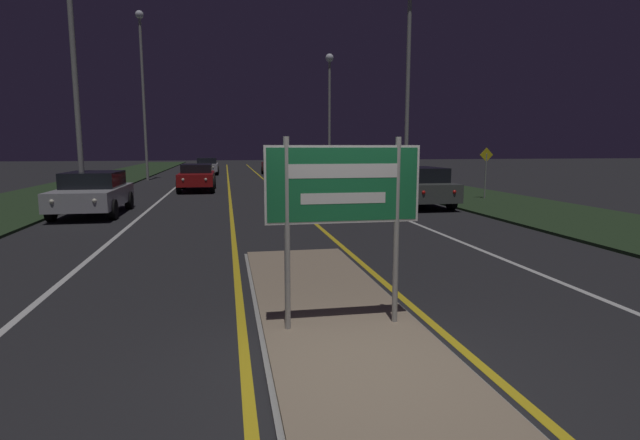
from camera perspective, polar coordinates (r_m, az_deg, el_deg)
The scene contains 22 objects.
ground_plane at distance 5.29m, azimuth 5.83°, elevation -17.52°, with size 160.00×160.00×0.00m, color #232326.
median_island at distance 6.39m, azimuth 2.55°, elevation -12.36°, with size 2.08×9.29×0.10m.
verge_left at distance 25.96m, azimuth -28.89°, elevation 2.37°, with size 5.00×100.00×0.08m.
verge_right at distance 26.95m, azimuth 13.20°, elevation 3.38°, with size 5.00×100.00×0.08m.
centre_line_yellow_left at distance 29.64m, azimuth -10.38°, elevation 3.83°, with size 0.12×70.00×0.01m.
centre_line_yellow_right at distance 29.75m, azimuth -5.63°, elevation 3.95°, with size 0.12×70.00×0.01m.
lane_line_white_left at distance 29.77m, azimuth -16.12°, elevation 3.66°, with size 0.12×70.00×0.01m.
lane_line_white_right at distance 30.16m, azimuth 0.01°, elevation 4.05°, with size 0.12×70.00×0.01m.
edge_line_white_left at distance 30.21m, azimuth -21.80°, elevation 3.45°, with size 0.10×70.00×0.01m.
edge_line_white_right at distance 30.86m, azimuth 5.51°, elevation 4.11°, with size 0.10×70.00×0.01m.
highway_sign at distance 6.00m, azimuth 2.67°, elevation 2.97°, with size 1.90×0.07×2.32m.
streetlight_left_near at distance 19.39m, azimuth -26.56°, elevation 19.62°, with size 0.48×0.48×10.51m.
streetlight_left_far at distance 36.46m, azimuth -19.64°, elevation 15.42°, with size 0.54×0.54×11.09m.
streetlight_right_near at distance 23.23m, azimuth 10.09°, elevation 18.55°, with size 0.63×0.63×9.18m.
streetlight_right_far at distance 37.29m, azimuth 1.09°, elevation 14.23°, with size 0.59×0.59×8.89m.
car_receding_0 at distance 19.75m, azimuth 10.90°, elevation 3.86°, with size 1.98×4.53×1.51m.
car_receding_1 at distance 29.98m, azimuth 2.66°, elevation 5.44°, with size 1.87×4.20×1.45m.
car_receding_2 at distance 40.60m, azimuth -5.28°, elevation 6.20°, with size 1.85×4.65×1.41m.
car_approaching_0 at distance 18.63m, azimuth -24.51°, elevation 2.91°, with size 2.04×4.49×1.45m.
car_approaching_1 at distance 26.87m, azimuth -13.88°, elevation 4.86°, with size 1.85×4.42×1.38m.
car_approaching_2 at distance 42.45m, azimuth -12.78°, elevation 6.08°, with size 1.88×4.40×1.36m.
warning_sign at distance 22.62m, azimuth 18.42°, elevation 5.67°, with size 0.60×0.06×2.17m.
Camera 1 is at (-1.38, -4.55, 2.31)m, focal length 28.00 mm.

